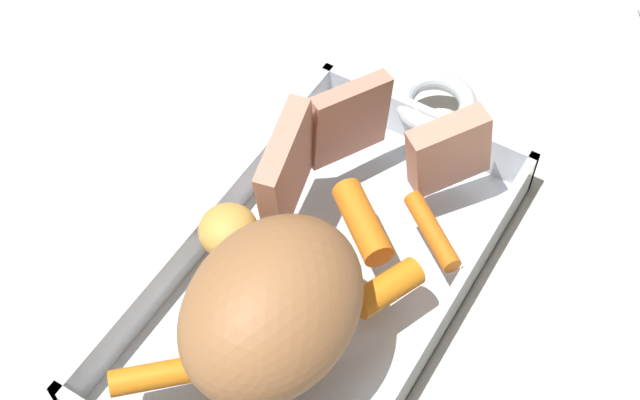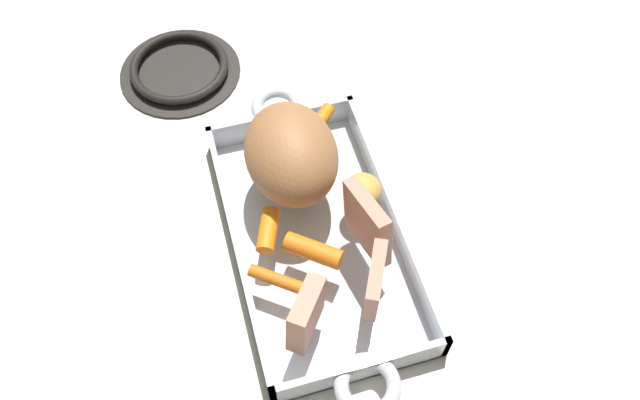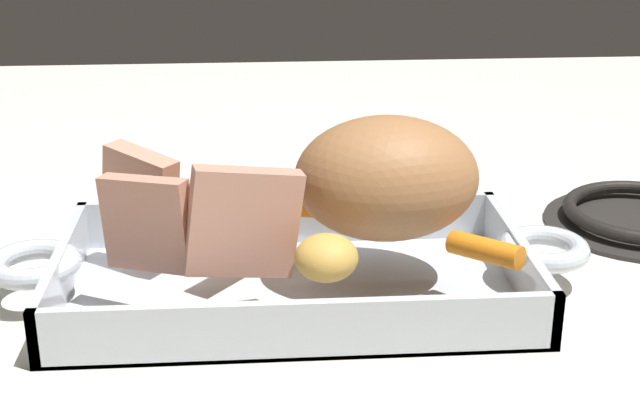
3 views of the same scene
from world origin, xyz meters
TOP-DOWN VIEW (x-y plane):
  - ground_plane at (0.00, 0.00)m, footprint 1.71×1.71m
  - roasting_dish at (0.00, 0.00)m, footprint 0.47×0.20m
  - pork_roast at (0.07, 0.01)m, footprint 0.14×0.11m
  - roast_slice_thin at (-0.04, -0.05)m, footprint 0.09×0.04m
  - roast_slice_outer at (-0.12, 0.04)m, footprint 0.07×0.06m
  - roast_slice_thick at (-0.11, -0.04)m, footprint 0.07×0.05m
  - baby_carrot_short at (-0.00, 0.06)m, footprint 0.06×0.04m
  - baby_carrot_southwest at (0.14, -0.04)m, footprint 0.05×0.05m
  - baby_carrot_northeast at (-0.04, 0.01)m, footprint 0.06×0.07m
  - baby_carrot_center_right at (-0.06, 0.06)m, footprint 0.05×0.06m
  - potato_golden_small at (0.02, -0.06)m, footprint 0.06×0.05m

SIDE VIEW (x-z plane):
  - ground_plane at x=0.00m, z-range 0.00..0.00m
  - roasting_dish at x=0.00m, z-range -0.01..0.04m
  - baby_carrot_center_right at x=-0.06m, z-range 0.04..0.06m
  - baby_carrot_southwest at x=0.14m, z-range 0.04..0.06m
  - baby_carrot_short at x=0.00m, z-range 0.04..0.07m
  - baby_carrot_northeast at x=-0.04m, z-range 0.04..0.07m
  - potato_golden_small at x=0.02m, z-range 0.04..0.08m
  - roast_slice_outer at x=-0.12m, z-range 0.04..0.11m
  - roast_slice_thick at x=-0.11m, z-range 0.04..0.11m
  - roast_slice_thin at x=-0.04m, z-range 0.04..0.13m
  - pork_roast at x=0.07m, z-range 0.04..0.14m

